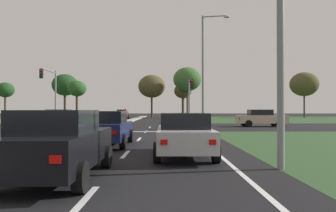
{
  "coord_description": "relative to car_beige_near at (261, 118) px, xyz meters",
  "views": [
    {
      "loc": [
        4.96,
        -1.02,
        1.63
      ],
      "look_at": [
        5.15,
        30.86,
        1.95
      ],
      "focal_mm": 35.38,
      "sensor_mm": 36.0,
      "label": 1
    }
  ],
  "objects": [
    {
      "name": "car_maroon_sixth",
      "position": [
        -16.36,
        24.5,
        -0.01
      ],
      "size": [
        2.0,
        4.28,
        1.59
      ],
      "rotation": [
        0.0,
        0.0,
        3.14
      ],
      "color": "maroon",
      "rests_on": "ground"
    },
    {
      "name": "crosswalk_bar_third",
      "position": [
        -18.04,
        -5.27,
        -0.81
      ],
      "size": [
        0.7,
        2.8,
        0.01
      ],
      "primitive_type": "cube",
      "color": "silver",
      "rests_on": "ground"
    },
    {
      "name": "pedestrian_at_median",
      "position": [
        -13.98,
        9.64,
        0.33
      ],
      "size": [
        0.34,
        0.34,
        1.67
      ],
      "rotation": [
        0.0,
        0.0,
        1.87
      ],
      "color": "#335184",
      "rests_on": "median_island_far"
    },
    {
      "name": "crosswalk_bar_fourth",
      "position": [
        -16.89,
        -5.27,
        -0.81
      ],
      "size": [
        0.7,
        2.8,
        0.01
      ],
      "primitive_type": "cube",
      "color": "silver",
      "rests_on": "ground"
    },
    {
      "name": "crosswalk_bar_seventh",
      "position": [
        -13.44,
        -5.27,
        -0.81
      ],
      "size": [
        0.7,
        2.8,
        0.01
      ],
      "primitive_type": "cube",
      "color": "silver",
      "rests_on": "ground"
    },
    {
      "name": "crosswalk_bar_sixth",
      "position": [
        -14.59,
        -5.27,
        -0.81
      ],
      "size": [
        0.7,
        2.8,
        0.01
      ],
      "primitive_type": "cube",
      "color": "silver",
      "rests_on": "ground"
    },
    {
      "name": "street_lamp_second",
      "position": [
        -5.67,
        -3.2,
        4.52
      ],
      "size": [
        2.34,
        0.63,
        9.58
      ],
      "color": "gray",
      "rests_on": "ground"
    },
    {
      "name": "lane_dash_third",
      "position": [
        -10.44,
        -13.16,
        -0.81
      ],
      "size": [
        0.14,
        2.0,
        0.01
      ],
      "primitive_type": "cube",
      "color": "silver",
      "rests_on": "ground"
    },
    {
      "name": "car_silver_fifth",
      "position": [
        -8.36,
        -19.7,
        -0.05
      ],
      "size": [
        2.0,
        4.53,
        1.5
      ],
      "color": "#B7B7BC",
      "rests_on": "ground"
    },
    {
      "name": "lane_dash_fifth",
      "position": [
        -10.44,
        -1.16,
        -0.81
      ],
      "size": [
        0.14,
        2.0,
        0.01
      ],
      "primitive_type": "cube",
      "color": "silver",
      "rests_on": "ground"
    },
    {
      "name": "car_navy_fourth",
      "position": [
        -11.66,
        -16.26,
        -0.02
      ],
      "size": [
        2.07,
        4.53,
        1.55
      ],
      "color": "#161E47",
      "rests_on": "ground"
    },
    {
      "name": "traffic_signal_far_right",
      "position": [
        -6.34,
        5.04,
        2.62
      ],
      "size": [
        0.32,
        3.96,
        5.01
      ],
      "color": "gray",
      "rests_on": "ground"
    },
    {
      "name": "lane_dash_near",
      "position": [
        -10.44,
        -25.16,
        -0.81
      ],
      "size": [
        0.14,
        2.0,
        0.01
      ],
      "primitive_type": "cube",
      "color": "silver",
      "rests_on": "ground"
    },
    {
      "name": "treeline_near",
      "position": [
        -38.92,
        30.54,
        4.38
      ],
      "size": [
        3.27,
        3.27,
        6.64
      ],
      "color": "#423323",
      "rests_on": "ground"
    },
    {
      "name": "treeline_second",
      "position": [
        -29.36,
        35.58,
        5.69
      ],
      "size": [
        5.12,
        5.12,
        8.72
      ],
      "color": "#423323",
      "rests_on": "ground"
    },
    {
      "name": "car_blue_second",
      "position": [
        -19.17,
        0.72,
        0.0
      ],
      "size": [
        4.44,
        2.09,
        1.61
      ],
      "rotation": [
        0.0,
        0.0,
        -1.57
      ],
      "color": "navy",
      "rests_on": "ground"
    },
    {
      "name": "median_island_near",
      "position": [
        -13.94,
        -19.07,
        -0.75
      ],
      "size": [
        1.2,
        22.0,
        0.14
      ],
      "primitive_type": "cube",
      "color": "gray",
      "rests_on": "ground"
    },
    {
      "name": "car_beige_near",
      "position": [
        0.0,
        0.0,
        0.0
      ],
      "size": [
        4.55,
        2.05,
        1.6
      ],
      "rotation": [
        0.0,
        0.0,
        -1.57
      ],
      "color": "#BCAD8E",
      "rests_on": "ground"
    },
    {
      "name": "treeline_seventh",
      "position": [
        18.29,
        33.87,
        5.75
      ],
      "size": [
        5.54,
        5.54,
        8.94
      ],
      "color": "#423323",
      "rests_on": "ground"
    },
    {
      "name": "street_lamp_near",
      "position": [
        -5.8,
        -21.93,
        3.8
      ],
      "size": [
        0.88,
        1.99,
        8.19
      ],
      "color": "gray",
      "rests_on": "ground"
    },
    {
      "name": "median_island_far",
      "position": [
        -13.94,
        24.93,
        -0.75
      ],
      "size": [
        1.2,
        36.0,
        0.14
      ],
      "primitive_type": "cube",
      "color": "#ADA89E",
      "rests_on": "ground"
    },
    {
      "name": "stop_bar_near",
      "position": [
        -10.14,
        -7.07,
        -0.81
      ],
      "size": [
        6.4,
        0.5,
        0.01
      ],
      "primitive_type": "cube",
      "color": "silver",
      "rests_on": "ground"
    },
    {
      "name": "traffic_signal_far_left",
      "position": [
        -21.54,
        4.91,
        3.3
      ],
      "size": [
        0.32,
        4.66,
        6.01
      ],
      "color": "gray",
      "rests_on": "ground"
    },
    {
      "name": "treeline_third",
      "position": [
        -25.54,
        30.33,
        4.62
      ],
      "size": [
        3.47,
        3.47,
        6.98
      ],
      "color": "#423323",
      "rests_on": "ground"
    },
    {
      "name": "treeline_fourth",
      "position": [
        -11.75,
        32.95,
        5.26
      ],
      "size": [
        5.2,
        5.2,
        8.3
      ],
      "color": "#423323",
      "rests_on": "ground"
    },
    {
      "name": "car_black_third",
      "position": [
        -11.52,
        -23.32,
        0.0
      ],
      "size": [
        1.98,
        4.45,
        1.61
      ],
      "color": "black",
      "rests_on": "ground"
    },
    {
      "name": "crosswalk_bar_second",
      "position": [
        -19.19,
        -5.27,
        -0.81
      ],
      "size": [
        0.7,
        2.8,
        0.01
      ],
      "primitive_type": "cube",
      "color": "silver",
      "rests_on": "ground"
    },
    {
      "name": "ground_plane",
      "position": [
        -13.94,
        -0.07,
        -0.82
      ],
      "size": [
        200.0,
        200.0,
        0.0
      ],
      "primitive_type": "plane",
      "color": "black"
    },
    {
      "name": "treeline_sixth",
      "position": [
        -5.04,
        30.03,
        6.37
      ],
      "size": [
        5.21,
        5.21,
        9.42
      ],
      "color": "#423323",
      "rests_on": "ground"
    },
    {
      "name": "crosswalk_bar_fifth",
      "position": [
        -15.74,
        -5.27,
        -0.81
      ],
      "size": [
        0.7,
        2.8,
        0.01
      ],
      "primitive_type": "cube",
      "color": "silver",
      "rests_on": "ground"
    },
    {
      "name": "lane_dash_second",
      "position": [
        -10.44,
        -19.16,
        -0.81
      ],
      "size": [
        0.14,
        2.0,
        0.01
      ],
      "primitive_type": "cube",
      "color": "silver",
      "rests_on": "ground"
    },
    {
      "name": "crosswalk_bar_near",
      "position": [
        -20.34,
        -5.27,
        -0.81
      ],
      "size": [
        0.7,
        2.8,
        0.01
      ],
      "primitive_type": "cube",
      "color": "silver",
      "rests_on": "ground"
    },
    {
      "name": "treeline_fifth",
      "position": [
        -5.7,
        33.03,
        4.3
      ],
      "size": [
        3.41,
        3.41,
        6.65
      ],
      "color": "#423323",
      "rests_on": "ground"
    },
    {
      "name": "grass_verge_far_right",
      "position": [
        11.56,
        24.43,
        -0.81
      ],
      "size": [
        35.0,
        35.0,
        0.01
      ],
      "primitive_type": "cube",
      "color": "#2D4C28",
      "rests_on": "ground"
    },
    {
      "name": "edge_line_right",
      "position": [
        -7.09,
        -18.07,
        -0.81
      ],
      "size": [
        0.14,
        24.0,
        0.01
      ],
      "primitive_type": "cube",
      "color": "silver",
      "rests_on": "ground"
    },
    {
      "name": "lane_dash_fourth",
      "position": [
        -10.44,
        -7.16,
        -0.81
      ],
      "size": [
        0.14,
        2.0,
        0.01
      ],
      "primitive_type": "cube",
      "color": "silver",
      "rests_on": "ground"
    }
  ]
}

